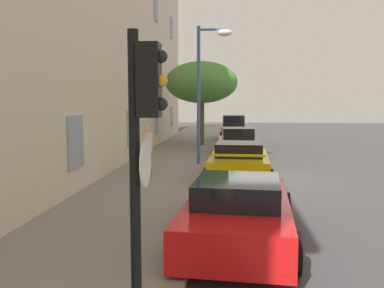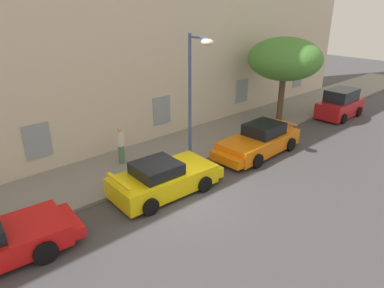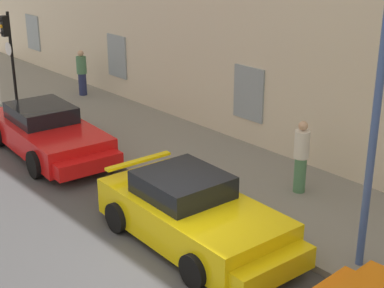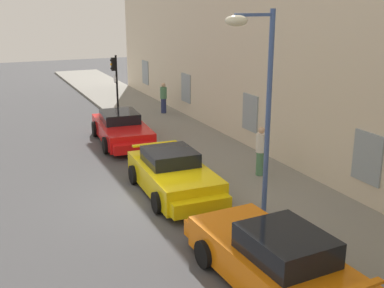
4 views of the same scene
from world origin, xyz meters
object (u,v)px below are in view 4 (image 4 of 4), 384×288
at_px(sportscar_yellow_flank, 175,177).
at_px(pedestrian_strolling, 164,98).
at_px(sportscar_red_lead, 123,130).
at_px(pedestrian_admiring, 261,151).
at_px(street_lamp, 256,78).
at_px(traffic_light, 115,75).
at_px(sportscar_white_middle, 270,258).

distance_m(sportscar_yellow_flank, pedestrian_strolling, 11.27).
relative_size(sportscar_yellow_flank, pedestrian_strolling, 2.76).
bearing_deg(sportscar_red_lead, pedestrian_strolling, 140.21).
bearing_deg(sportscar_red_lead, sportscar_yellow_flank, -1.29).
bearing_deg(sportscar_red_lead, pedestrian_admiring, 26.38).
xyz_separation_m(sportscar_red_lead, pedestrian_admiring, (6.22, 3.08, 0.43)).
xyz_separation_m(sportscar_yellow_flank, street_lamp, (2.67, 1.19, 3.44)).
bearing_deg(street_lamp, pedestrian_strolling, 169.13).
bearing_deg(street_lamp, traffic_light, -179.68).
relative_size(sportscar_yellow_flank, traffic_light, 1.41).
relative_size(sportscar_white_middle, traffic_light, 1.55).
relative_size(sportscar_red_lead, sportscar_yellow_flank, 1.11).
relative_size(sportscar_yellow_flank, pedestrian_admiring, 2.63).
bearing_deg(pedestrian_strolling, sportscar_red_lead, -39.79).
xyz_separation_m(sportscar_white_middle, pedestrian_strolling, (-16.17, 3.84, 0.36)).
height_order(traffic_light, street_lamp, street_lamp).
relative_size(pedestrian_admiring, pedestrian_strolling, 1.05).
distance_m(sportscar_red_lead, sportscar_white_middle, 11.84).
distance_m(sportscar_yellow_flank, pedestrian_admiring, 3.26).
relative_size(traffic_light, street_lamp, 0.57).
distance_m(sportscar_red_lead, street_lamp, 9.66).
relative_size(sportscar_white_middle, pedestrian_admiring, 2.89).
height_order(sportscar_yellow_flank, sportscar_white_middle, sportscar_white_middle).
relative_size(sportscar_yellow_flank, street_lamp, 0.81).
bearing_deg(pedestrian_admiring, sportscar_white_middle, -30.51).
bearing_deg(sportscar_red_lead, street_lamp, 6.70).
distance_m(sportscar_red_lead, pedestrian_strolling, 5.65).
xyz_separation_m(street_lamp, pedestrian_strolling, (-13.29, 2.55, -3.06)).
relative_size(sportscar_white_middle, pedestrian_strolling, 3.03).
xyz_separation_m(sportscar_white_middle, street_lamp, (-2.88, 1.28, 3.41)).
bearing_deg(pedestrian_strolling, sportscar_white_middle, -13.34).
bearing_deg(sportscar_white_middle, sportscar_red_lead, 178.89).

